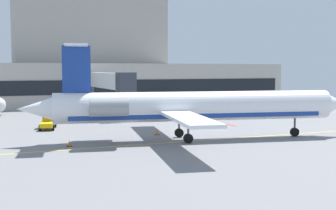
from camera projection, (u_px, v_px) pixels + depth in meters
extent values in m
cube|color=slate|center=(191.00, 141.00, 43.66)|extent=(120.00, 120.00, 0.10)
cube|color=yellow|center=(193.00, 141.00, 43.27)|extent=(108.00, 0.24, 0.01)
cube|color=red|center=(220.00, 123.00, 57.93)|extent=(0.30, 8.00, 0.01)
cube|color=#ADA89E|center=(90.00, 84.00, 87.13)|extent=(79.71, 14.51, 7.97)
cube|color=#9F9A91|center=(90.00, 29.00, 90.02)|extent=(29.60, 10.16, 13.89)
cube|color=black|center=(99.00, 87.00, 80.45)|extent=(76.52, 0.12, 2.53)
cube|color=silver|center=(105.00, 80.00, 70.72)|extent=(1.40, 19.76, 2.40)
cube|color=#2D333D|center=(126.00, 82.00, 60.84)|extent=(2.40, 2.00, 2.64)
cylinder|color=#4C4C51|center=(93.00, 97.00, 78.66)|extent=(0.44, 0.44, 3.96)
cylinder|color=#4C4C51|center=(122.00, 105.00, 62.65)|extent=(0.44, 0.44, 3.96)
cylinder|color=white|center=(197.00, 106.00, 43.87)|extent=(27.51, 8.19, 2.88)
cube|color=navy|center=(197.00, 114.00, 43.93)|extent=(24.76, 7.37, 0.52)
cone|color=white|center=(333.00, 104.00, 46.88)|extent=(3.65, 3.38, 2.82)
cone|color=white|center=(38.00, 109.00, 40.80)|extent=(4.14, 3.13, 2.44)
cube|color=white|center=(158.00, 105.00, 50.08)|extent=(4.82, 11.20, 0.28)
cube|color=white|center=(189.00, 119.00, 36.66)|extent=(4.82, 11.20, 0.28)
cylinder|color=gray|center=(105.00, 104.00, 44.27)|extent=(3.69, 2.23, 1.58)
cylinder|color=gray|center=(109.00, 107.00, 39.84)|extent=(3.69, 2.23, 1.58)
cube|color=navy|center=(76.00, 69.00, 41.22)|extent=(2.59, 0.74, 4.34)
cube|color=white|center=(76.00, 46.00, 41.05)|extent=(2.87, 4.91, 0.20)
cylinder|color=#3F3F44|center=(295.00, 123.00, 46.15)|extent=(0.20, 0.20, 1.42)
cylinder|color=black|center=(295.00, 132.00, 46.23)|extent=(0.95, 0.52, 0.90)
cylinder|color=#3F3F44|center=(179.00, 124.00, 45.56)|extent=(0.20, 0.20, 1.42)
cylinder|color=black|center=(179.00, 133.00, 45.64)|extent=(0.95, 0.52, 0.90)
cylinder|color=#3F3F44|center=(188.00, 129.00, 41.92)|extent=(0.20, 0.20, 1.42)
cylinder|color=black|center=(188.00, 138.00, 41.99)|extent=(0.95, 0.52, 0.90)
cube|color=#19389E|center=(233.00, 108.00, 72.54)|extent=(3.86, 4.04, 0.50)
cube|color=navy|center=(235.00, 103.00, 73.49)|extent=(2.21, 2.20, 1.06)
cylinder|color=black|center=(229.00, 109.00, 74.10)|extent=(0.67, 0.71, 0.70)
cylinder|color=black|center=(240.00, 109.00, 73.54)|extent=(0.67, 0.71, 0.70)
cylinder|color=black|center=(226.00, 110.00, 71.57)|extent=(0.67, 0.71, 0.70)
cylinder|color=black|center=(237.00, 111.00, 71.01)|extent=(0.67, 0.71, 0.70)
cube|color=#E5B20C|center=(48.00, 124.00, 51.80)|extent=(2.31, 4.22, 0.50)
cube|color=#C3970A|center=(49.00, 115.00, 52.83)|extent=(1.61, 1.85, 1.38)
cylinder|color=black|center=(43.00, 125.00, 53.08)|extent=(0.44, 0.75, 0.70)
cylinder|color=black|center=(55.00, 125.00, 53.31)|extent=(0.44, 0.75, 0.70)
cylinder|color=black|center=(40.00, 128.00, 50.33)|extent=(0.44, 0.75, 0.70)
cylinder|color=black|center=(53.00, 128.00, 50.56)|extent=(0.44, 0.75, 0.70)
cone|color=orange|center=(69.00, 143.00, 40.35)|extent=(0.36, 0.36, 0.55)
cube|color=black|center=(69.00, 146.00, 40.37)|extent=(0.47, 0.47, 0.04)
cone|color=orange|center=(157.00, 132.00, 47.37)|extent=(0.36, 0.36, 0.55)
cube|color=black|center=(157.00, 135.00, 47.39)|extent=(0.47, 0.47, 0.04)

